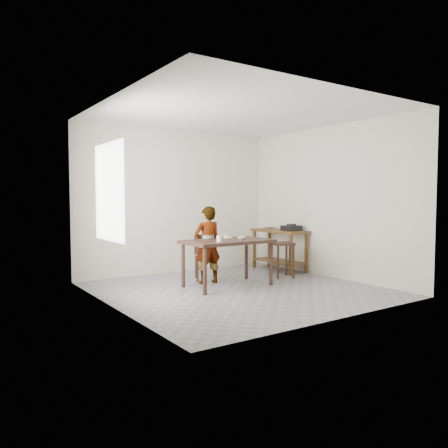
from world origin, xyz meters
TOP-DOWN VIEW (x-y plane):
  - floor at (0.00, 0.00)m, footprint 4.00×4.00m
  - ceiling at (0.00, 0.00)m, footprint 4.00×4.00m
  - wall_back at (0.00, 2.02)m, footprint 4.00×0.04m
  - wall_front at (0.00, -2.02)m, footprint 4.00×0.04m
  - wall_left at (-2.02, 0.00)m, footprint 0.04×4.00m
  - wall_right at (2.02, 0.00)m, footprint 0.04×4.00m
  - window_pane at (-1.97, 0.20)m, footprint 0.02×1.10m
  - dining_table at (0.00, 0.30)m, footprint 1.40×0.80m
  - prep_counter at (1.72, 1.00)m, footprint 0.50×1.20m
  - child at (-0.12, 0.70)m, footprint 0.50×0.35m
  - dining_chair at (0.03, 1.01)m, footprint 0.50×0.50m
  - stool at (1.26, 0.40)m, footprint 0.45×0.45m
  - glass_tumbler at (-0.29, 0.11)m, footprint 0.09×0.09m
  - small_bowl at (0.26, 0.27)m, footprint 0.18×0.18m
  - banana at (0.07, 0.39)m, footprint 0.18×0.15m
  - serving_bowl at (1.72, 1.33)m, footprint 0.22×0.22m
  - gas_burner at (1.74, 0.69)m, footprint 0.31×0.31m

SIDE VIEW (x-z plane):
  - floor at x=0.00m, z-range -0.04..0.00m
  - stool at x=1.26m, z-range 0.00..0.63m
  - dining_table at x=0.00m, z-range 0.00..0.75m
  - dining_chair at x=0.03m, z-range 0.00..0.78m
  - prep_counter at x=1.72m, z-range 0.00..0.80m
  - child at x=-0.12m, z-range 0.00..1.28m
  - small_bowl at x=0.26m, z-range 0.75..0.79m
  - banana at x=0.07m, z-range 0.75..0.80m
  - glass_tumbler at x=-0.29m, z-range 0.75..0.85m
  - serving_bowl at x=1.72m, z-range 0.80..0.85m
  - gas_burner at x=1.74m, z-range 0.80..0.90m
  - wall_back at x=0.00m, z-range 0.00..2.70m
  - wall_front at x=0.00m, z-range 0.00..2.70m
  - wall_left at x=-2.02m, z-range 0.00..2.70m
  - wall_right at x=2.02m, z-range 0.00..2.70m
  - window_pane at x=-1.97m, z-range 0.85..2.15m
  - ceiling at x=0.00m, z-range 2.70..2.74m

